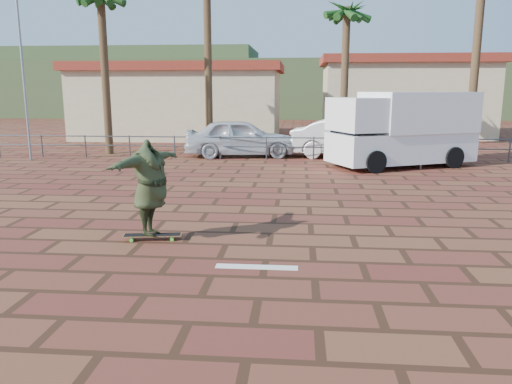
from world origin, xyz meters
TOP-DOWN VIEW (x-y plane):
  - ground at (0.00, 0.00)m, footprint 120.00×120.00m
  - paint_stripe at (0.70, -1.20)m, footprint 1.40×0.22m
  - guardrail at (0.00, 12.00)m, footprint 24.06×0.06m
  - flagpole at (-9.87, 11.00)m, footprint 1.30×0.10m
  - palm_far_left at (-7.50, 13.50)m, footprint 2.40×2.40m
  - palm_center at (3.50, 15.50)m, footprint 2.40×2.40m
  - building_west at (-6.00, 22.00)m, footprint 12.60×7.60m
  - building_east at (8.00, 24.00)m, footprint 10.60×6.60m
  - hill_front at (0.00, 50.00)m, footprint 70.00×18.00m
  - hill_back at (-22.00, 56.00)m, footprint 35.00×14.00m
  - longboard at (-1.51, 0.18)m, footprint 1.18×0.42m
  - skateboarder at (-1.51, 0.18)m, footprint 1.22×2.43m
  - campervan at (5.38, 10.66)m, footprint 5.98×4.41m
  - car_silver at (-1.22, 13.00)m, footprint 5.18×2.61m
  - car_white at (3.61, 13.00)m, footprint 5.33×2.44m
  - street_sign at (6.00, 10.00)m, footprint 0.46×0.11m

SIDE VIEW (x-z plane):
  - ground at x=0.00m, z-range 0.00..0.00m
  - paint_stripe at x=0.70m, z-range 0.00..0.01m
  - longboard at x=-1.51m, z-range 0.04..0.15m
  - guardrail at x=0.00m, z-range 0.18..1.18m
  - car_silver at x=-1.22m, z-range 0.00..1.69m
  - car_white at x=3.61m, z-range 0.00..1.69m
  - skateboarder at x=-1.51m, z-range 0.11..2.02m
  - campervan at x=5.38m, z-range 0.07..2.94m
  - street_sign at x=6.00m, z-range 0.46..2.75m
  - building_west at x=-6.00m, z-range 0.03..4.53m
  - building_east at x=8.00m, z-range 0.04..5.04m
  - hill_front at x=0.00m, z-range 0.00..6.00m
  - hill_back at x=-22.00m, z-range 0.00..8.00m
  - flagpole at x=-9.87m, z-range 0.64..8.64m
  - palm_center at x=3.50m, z-range 2.49..10.24m
  - palm_far_left at x=-7.50m, z-range 2.71..10.96m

